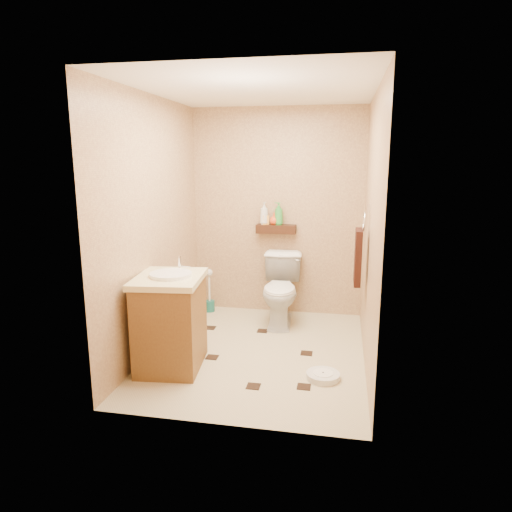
# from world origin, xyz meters

# --- Properties ---
(ground) EXTENTS (2.50, 2.50, 0.00)m
(ground) POSITION_xyz_m (0.00, 0.00, 0.00)
(ground) COLOR #C8BB92
(ground) RESTS_ON ground
(wall_back) EXTENTS (2.00, 0.04, 2.40)m
(wall_back) POSITION_xyz_m (0.00, 1.25, 1.20)
(wall_back) COLOR tan
(wall_back) RESTS_ON ground
(wall_front) EXTENTS (2.00, 0.04, 2.40)m
(wall_front) POSITION_xyz_m (0.00, -1.25, 1.20)
(wall_front) COLOR tan
(wall_front) RESTS_ON ground
(wall_left) EXTENTS (0.04, 2.50, 2.40)m
(wall_left) POSITION_xyz_m (-1.00, 0.00, 1.20)
(wall_left) COLOR tan
(wall_left) RESTS_ON ground
(wall_right) EXTENTS (0.04, 2.50, 2.40)m
(wall_right) POSITION_xyz_m (1.00, 0.00, 1.20)
(wall_right) COLOR tan
(wall_right) RESTS_ON ground
(ceiling) EXTENTS (2.00, 2.50, 0.02)m
(ceiling) POSITION_xyz_m (0.00, 0.00, 2.40)
(ceiling) COLOR white
(ceiling) RESTS_ON wall_back
(wall_shelf) EXTENTS (0.46, 0.14, 0.10)m
(wall_shelf) POSITION_xyz_m (0.00, 1.17, 1.02)
(wall_shelf) COLOR #36190E
(wall_shelf) RESTS_ON wall_back
(floor_accents) EXTENTS (1.23, 1.33, 0.01)m
(floor_accents) POSITION_xyz_m (-0.00, -0.06, 0.00)
(floor_accents) COLOR black
(floor_accents) RESTS_ON ground
(toilet) EXTENTS (0.48, 0.78, 0.77)m
(toilet) POSITION_xyz_m (0.11, 0.83, 0.38)
(toilet) COLOR white
(toilet) RESTS_ON ground
(vanity) EXTENTS (0.63, 0.74, 0.96)m
(vanity) POSITION_xyz_m (-0.70, -0.43, 0.43)
(vanity) COLOR brown
(vanity) RESTS_ON ground
(bathroom_scale) EXTENTS (0.35, 0.35, 0.06)m
(bathroom_scale) POSITION_xyz_m (0.64, -0.43, 0.03)
(bathroom_scale) COLOR silver
(bathroom_scale) RESTS_ON ground
(toilet_brush) EXTENTS (0.12, 0.12, 0.53)m
(toilet_brush) POSITION_xyz_m (-0.79, 1.07, 0.19)
(toilet_brush) COLOR #175C54
(toilet_brush) RESTS_ON ground
(towel_ring) EXTENTS (0.12, 0.30, 0.76)m
(towel_ring) POSITION_xyz_m (0.91, 0.25, 0.95)
(towel_ring) COLOR silver
(towel_ring) RESTS_ON wall_right
(toilet_paper) EXTENTS (0.12, 0.11, 0.12)m
(toilet_paper) POSITION_xyz_m (-0.94, 0.65, 0.60)
(toilet_paper) COLOR silver
(toilet_paper) RESTS_ON wall_left
(bottle_a) EXTENTS (0.13, 0.13, 0.26)m
(bottle_a) POSITION_xyz_m (-0.14, 1.17, 1.20)
(bottle_a) COLOR silver
(bottle_a) RESTS_ON wall_shelf
(bottle_b) EXTENTS (0.10, 0.10, 0.16)m
(bottle_b) POSITION_xyz_m (-0.13, 1.17, 1.15)
(bottle_b) COLOR #FFB135
(bottle_b) RESTS_ON wall_shelf
(bottle_c) EXTENTS (0.15, 0.15, 0.14)m
(bottle_c) POSITION_xyz_m (-0.02, 1.17, 1.14)
(bottle_c) COLOR #E14B1A
(bottle_c) RESTS_ON wall_shelf
(bottle_d) EXTENTS (0.12, 0.12, 0.26)m
(bottle_d) POSITION_xyz_m (0.03, 1.17, 1.20)
(bottle_d) COLOR green
(bottle_d) RESTS_ON wall_shelf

